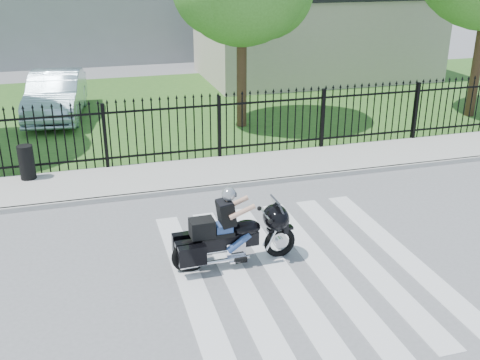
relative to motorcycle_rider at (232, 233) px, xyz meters
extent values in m
plane|color=slate|center=(1.15, -0.55, -0.63)|extent=(120.00, 120.00, 0.00)
cube|color=#ADAAA3|center=(1.15, 4.45, -0.57)|extent=(40.00, 2.00, 0.12)
cube|color=#ADAAA3|center=(1.15, 3.45, -0.57)|extent=(40.00, 0.12, 0.12)
cube|color=#2A571E|center=(1.15, 11.45, -0.62)|extent=(40.00, 12.00, 0.02)
cube|color=black|center=(1.15, 5.45, -0.28)|extent=(26.00, 0.04, 0.05)
cube|color=black|center=(1.15, 5.45, 0.92)|extent=(26.00, 0.04, 0.05)
cylinder|color=#382316|center=(2.65, 8.45, 1.45)|extent=(0.32, 0.32, 4.16)
cylinder|color=#382316|center=(10.65, 7.45, 1.77)|extent=(0.32, 0.32, 4.80)
cube|color=#B6AD98|center=(8.15, 15.45, 1.12)|extent=(10.00, 6.00, 3.50)
torus|color=black|center=(0.93, 0.02, -0.34)|extent=(0.61, 0.13, 0.61)
torus|color=black|center=(-0.79, -0.02, -0.34)|extent=(0.65, 0.15, 0.64)
cube|color=black|center=(-0.08, 0.00, -0.15)|extent=(1.15, 0.24, 0.26)
ellipsoid|color=black|center=(0.27, 0.01, 0.05)|extent=(0.55, 0.37, 0.29)
cube|color=black|center=(-0.26, -0.01, 0.02)|extent=(0.58, 0.30, 0.09)
cube|color=silver|center=(0.05, 0.00, -0.30)|extent=(0.36, 0.27, 0.26)
ellipsoid|color=black|center=(0.84, 0.02, 0.18)|extent=(0.49, 0.65, 0.48)
cube|color=black|center=(-0.54, -0.01, 0.18)|extent=(0.43, 0.35, 0.32)
cube|color=navy|center=(-0.15, 0.00, 0.12)|extent=(0.31, 0.27, 0.16)
sphere|color=#94969B|center=(-0.05, 0.00, 0.76)|extent=(0.26, 0.26, 0.26)
imported|color=#A7C4D2|center=(-3.15, 11.19, 0.16)|extent=(2.16, 4.87, 1.55)
cylinder|color=black|center=(-3.78, 5.15, -0.09)|extent=(0.49, 0.49, 0.85)
camera|label=1|loc=(-2.33, -8.63, 4.61)|focal=42.00mm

